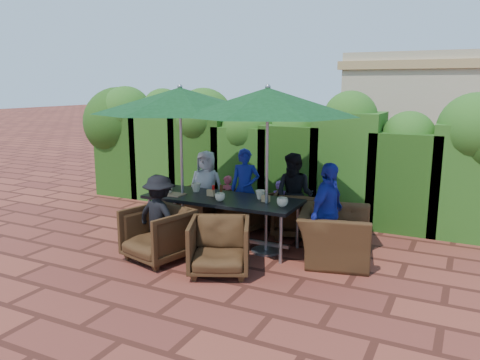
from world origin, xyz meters
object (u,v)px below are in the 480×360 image
at_px(umbrella_left, 180,100).
at_px(chair_near_right, 219,244).
at_px(chair_far_right, 299,212).
at_px(chair_end_right, 335,227).
at_px(umbrella_right, 268,102).
at_px(chair_far_mid, 245,209).
at_px(dining_table, 222,202).
at_px(chair_near_left, 158,232).
at_px(chair_far_left, 203,203).

height_order(umbrella_left, chair_near_right, umbrella_left).
bearing_deg(chair_far_right, chair_end_right, 122.83).
relative_size(umbrella_left, umbrella_right, 1.02).
distance_m(umbrella_left, chair_far_mid, 2.16).
bearing_deg(umbrella_right, chair_far_right, 78.74).
bearing_deg(dining_table, chair_near_left, -117.05).
relative_size(chair_far_left, chair_near_left, 0.89).
distance_m(dining_table, chair_end_right, 1.76).
distance_m(chair_far_mid, chair_end_right, 1.89).
distance_m(umbrella_left, umbrella_right, 1.42).
bearing_deg(chair_far_left, chair_near_right, 138.96).
bearing_deg(umbrella_left, chair_far_right, 31.57).
xyz_separation_m(dining_table, chair_far_left, (-0.85, 0.83, -0.31)).
relative_size(umbrella_left, chair_far_mid, 3.57).
height_order(umbrella_right, chair_near_left, umbrella_right).
height_order(chair_far_left, chair_near_left, chair_near_left).
bearing_deg(chair_near_left, umbrella_left, 115.52).
xyz_separation_m(umbrella_left, chair_near_right, (1.18, -0.95, -1.81)).
relative_size(umbrella_right, chair_near_left, 3.15).
xyz_separation_m(chair_near_left, chair_end_right, (2.25, 1.09, 0.07)).
distance_m(umbrella_right, chair_end_right, 2.00).
relative_size(chair_far_mid, chair_end_right, 0.67).
bearing_deg(chair_near_right, chair_far_right, 53.45).
relative_size(umbrella_right, chair_end_right, 2.36).
xyz_separation_m(umbrella_left, chair_near_left, (0.17, -0.91, -1.80)).
bearing_deg(chair_far_left, umbrella_right, 164.67).
bearing_deg(dining_table, umbrella_left, -173.94).
height_order(umbrella_left, chair_far_mid, umbrella_left).
bearing_deg(umbrella_left, chair_far_mid, 53.37).
height_order(dining_table, umbrella_right, umbrella_right).
bearing_deg(chair_far_mid, umbrella_left, 72.58).
relative_size(dining_table, chair_far_mid, 3.25).
bearing_deg(umbrella_right, chair_near_right, -103.51).
height_order(umbrella_right, chair_end_right, umbrella_right).
bearing_deg(chair_near_right, umbrella_right, 52.37).
height_order(chair_far_left, chair_far_mid, chair_far_mid).
bearing_deg(umbrella_left, chair_far_left, 101.13).
bearing_deg(chair_far_right, chair_far_mid, -6.83).
bearing_deg(chair_far_left, chair_near_left, 113.48).
bearing_deg(umbrella_right, chair_near_left, -142.28).
bearing_deg(umbrella_right, chair_far_left, 152.04).
relative_size(dining_table, chair_end_right, 2.19).
bearing_deg(umbrella_left, chair_near_left, -79.43).
bearing_deg(umbrella_right, chair_end_right, 7.09).
height_order(chair_near_left, chair_near_right, chair_near_left).
height_order(dining_table, chair_near_right, chair_near_right).
distance_m(umbrella_right, chair_far_mid, 2.16).
xyz_separation_m(umbrella_left, chair_far_right, (1.61, 0.99, -1.80)).
bearing_deg(chair_end_right, umbrella_left, 81.58).
xyz_separation_m(umbrella_left, chair_far_mid, (0.67, 0.90, -1.84)).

